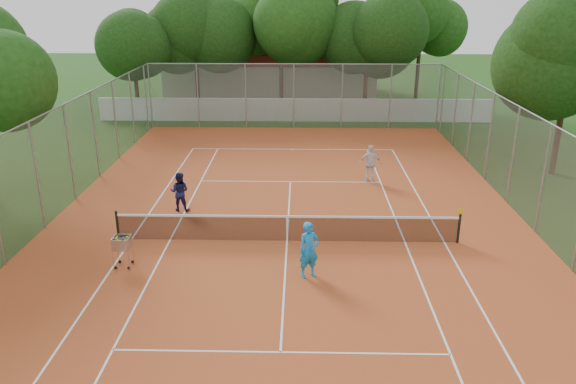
{
  "coord_description": "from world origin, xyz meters",
  "views": [
    {
      "loc": [
        0.44,
        -17.87,
        8.35
      ],
      "look_at": [
        0.0,
        1.5,
        1.3
      ],
      "focal_mm": 35.0,
      "sensor_mm": 36.0,
      "label": 1
    }
  ],
  "objects_px": {
    "tennis_net": "(287,228)",
    "ball_hopper": "(123,251)",
    "clubhouse": "(271,68)",
    "player_near": "(309,250)",
    "player_far_left": "(180,192)",
    "player_far_right": "(371,163)"
  },
  "relations": [
    {
      "from": "player_far_left",
      "to": "player_far_right",
      "type": "bearing_deg",
      "value": -150.5
    },
    {
      "from": "player_near",
      "to": "ball_hopper",
      "type": "xyz_separation_m",
      "value": [
        -5.86,
        0.5,
        -0.33
      ]
    },
    {
      "from": "player_far_right",
      "to": "ball_hopper",
      "type": "bearing_deg",
      "value": 46.68
    },
    {
      "from": "clubhouse",
      "to": "ball_hopper",
      "type": "height_order",
      "value": "clubhouse"
    },
    {
      "from": "player_near",
      "to": "ball_hopper",
      "type": "relative_size",
      "value": 1.6
    },
    {
      "from": "player_near",
      "to": "player_far_right",
      "type": "distance_m",
      "value": 9.54
    },
    {
      "from": "player_near",
      "to": "clubhouse",
      "type": "bearing_deg",
      "value": 71.67
    },
    {
      "from": "player_near",
      "to": "player_far_left",
      "type": "bearing_deg",
      "value": 110.08
    },
    {
      "from": "clubhouse",
      "to": "player_far_left",
      "type": "distance_m",
      "value": 26.34
    },
    {
      "from": "tennis_net",
      "to": "clubhouse",
      "type": "bearing_deg",
      "value": 93.95
    },
    {
      "from": "clubhouse",
      "to": "player_far_right",
      "type": "distance_m",
      "value": 23.18
    },
    {
      "from": "player_far_left",
      "to": "player_far_right",
      "type": "relative_size",
      "value": 0.92
    },
    {
      "from": "player_far_left",
      "to": "player_far_right",
      "type": "height_order",
      "value": "player_far_right"
    },
    {
      "from": "tennis_net",
      "to": "ball_hopper",
      "type": "height_order",
      "value": "ball_hopper"
    },
    {
      "from": "clubhouse",
      "to": "player_far_left",
      "type": "relative_size",
      "value": 10.42
    },
    {
      "from": "tennis_net",
      "to": "player_far_left",
      "type": "height_order",
      "value": "player_far_left"
    },
    {
      "from": "player_far_left",
      "to": "ball_hopper",
      "type": "xyz_separation_m",
      "value": [
        -0.82,
        -4.83,
        -0.23
      ]
    },
    {
      "from": "clubhouse",
      "to": "player_far_right",
      "type": "bearing_deg",
      "value": -75.91
    },
    {
      "from": "clubhouse",
      "to": "player_near",
      "type": "xyz_separation_m",
      "value": [
        2.73,
        -31.54,
        -1.29
      ]
    },
    {
      "from": "tennis_net",
      "to": "player_near",
      "type": "relative_size",
      "value": 6.68
    },
    {
      "from": "tennis_net",
      "to": "ball_hopper",
      "type": "relative_size",
      "value": 10.66
    },
    {
      "from": "player_far_left",
      "to": "ball_hopper",
      "type": "relative_size",
      "value": 1.41
    }
  ]
}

